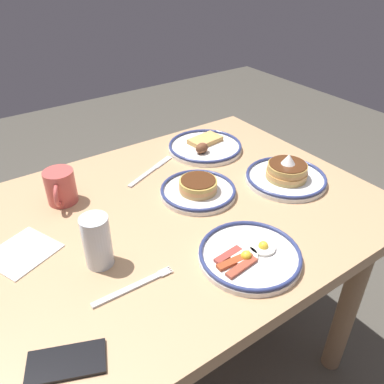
# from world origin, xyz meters

# --- Properties ---
(ground_plane) EXTENTS (6.00, 6.00, 0.00)m
(ground_plane) POSITION_xyz_m (0.00, 0.00, 0.00)
(ground_plane) COLOR #48443C
(dining_table) EXTENTS (1.15, 0.89, 0.75)m
(dining_table) POSITION_xyz_m (0.00, 0.00, 0.63)
(dining_table) COLOR tan
(dining_table) RESTS_ON ground_plane
(plate_near_main) EXTENTS (0.23, 0.23, 0.05)m
(plate_near_main) POSITION_xyz_m (-0.08, -0.03, 0.76)
(plate_near_main) COLOR silver
(plate_near_main) RESTS_ON dining_table
(plate_center_pancakes) EXTENTS (0.27, 0.27, 0.05)m
(plate_center_pancakes) POSITION_xyz_m (-0.28, -0.25, 0.76)
(plate_center_pancakes) COLOR white
(plate_center_pancakes) RESTS_ON dining_table
(plate_far_companion) EXTENTS (0.25, 0.25, 0.04)m
(plate_far_companion) POSITION_xyz_m (-0.02, 0.28, 0.76)
(plate_far_companion) COLOR white
(plate_far_companion) RESTS_ON dining_table
(plate_far_side) EXTENTS (0.26, 0.26, 0.10)m
(plate_far_side) POSITION_xyz_m (-0.36, 0.07, 0.77)
(plate_far_side) COLOR white
(plate_far_side) RESTS_ON dining_table
(coffee_mug) EXTENTS (0.09, 0.12, 0.10)m
(coffee_mug) POSITION_xyz_m (0.27, -0.23, 0.80)
(coffee_mug) COLOR #BF4C47
(coffee_mug) RESTS_ON dining_table
(drinking_glass) EXTENTS (0.07, 0.07, 0.14)m
(drinking_glass) POSITION_xyz_m (0.29, 0.08, 0.81)
(drinking_glass) COLOR silver
(drinking_glass) RESTS_ON dining_table
(cell_phone) EXTENTS (0.16, 0.12, 0.01)m
(cell_phone) POSITION_xyz_m (0.45, 0.30, 0.75)
(cell_phone) COLOR black
(cell_phone) RESTS_ON dining_table
(paper_napkin) EXTENTS (0.19, 0.19, 0.00)m
(paper_napkin) POSITION_xyz_m (0.44, -0.06, 0.75)
(paper_napkin) COLOR white
(paper_napkin) RESTS_ON dining_table
(fork_near) EXTENTS (0.20, 0.02, 0.01)m
(fork_near) POSITION_xyz_m (0.26, 0.20, 0.75)
(fork_near) COLOR silver
(fork_near) RESTS_ON dining_table
(butter_knife) EXTENTS (0.22, 0.11, 0.01)m
(butter_knife) POSITION_xyz_m (-0.03, -0.23, 0.75)
(butter_knife) COLOR silver
(butter_knife) RESTS_ON dining_table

